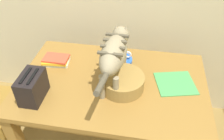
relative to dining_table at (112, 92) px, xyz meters
name	(u,v)px	position (x,y,z in m)	size (l,w,h in m)	color
dining_table	(112,92)	(0.00, 0.00, 0.00)	(1.24, 0.82, 0.76)	olive
cat	(115,52)	(0.01, 0.01, 0.33)	(0.17, 0.68, 0.32)	gray
saucer_bowl	(120,61)	(0.02, 0.21, 0.11)	(0.17, 0.17, 0.04)	blue
coffee_mug	(121,54)	(0.03, 0.21, 0.17)	(0.12, 0.08, 0.08)	white
magazine	(175,83)	(0.41, 0.05, 0.10)	(0.24, 0.23, 0.01)	#42994F
book_stack	(56,60)	(-0.43, 0.13, 0.12)	(0.19, 0.14, 0.05)	silver
wicker_basket	(122,82)	(0.07, -0.04, 0.14)	(0.28, 0.28, 0.09)	olive
toaster	(32,87)	(-0.44, -0.22, 0.18)	(0.12, 0.20, 0.18)	black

